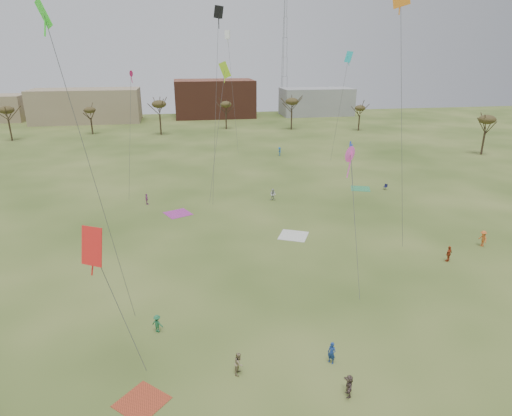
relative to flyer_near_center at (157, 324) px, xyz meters
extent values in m
plane|color=#2E4917|center=(9.86, -0.28, -0.74)|extent=(260.00, 260.00, 0.00)
imported|color=#246E41|center=(0.00, 0.00, 0.00)|extent=(1.10, 0.97, 1.47)
imported|color=navy|center=(12.11, -5.81, 0.08)|extent=(0.69, 0.71, 1.64)
imported|color=#B1411E|center=(29.40, 7.11, 0.12)|extent=(1.08, 0.86, 1.72)
imported|color=#96865F|center=(5.60, -5.71, 0.08)|extent=(0.90, 0.98, 1.64)
imported|color=brown|center=(12.15, -8.94, 0.02)|extent=(0.72, 1.47, 1.52)
imported|color=orange|center=(35.35, 9.87, 0.18)|extent=(0.69, 1.19, 1.84)
imported|color=#AE489F|center=(-2.58, 31.03, 0.06)|extent=(0.50, 0.97, 1.59)
imported|color=#BDBDBD|center=(15.59, 29.65, 0.14)|extent=(1.07, 1.00, 1.76)
imported|color=#225DA0|center=(23.16, 58.21, 0.16)|extent=(0.75, 1.20, 1.79)
cube|color=#B23F23|center=(-0.75, -7.24, -0.73)|extent=(3.79, 3.79, 0.03)
cube|color=white|center=(15.22, 16.40, -0.73)|extent=(4.28, 4.28, 0.03)
cube|color=#AD3598|center=(1.74, 26.41, -0.73)|extent=(4.14, 4.14, 0.03)
cube|color=#369659|center=(30.60, 32.84, -0.73)|extent=(3.80, 3.80, 0.03)
cube|color=#15153A|center=(34.29, 31.79, -0.32)|extent=(0.69, 0.69, 0.04)
cube|color=#15153A|center=(34.48, 31.91, -0.09)|extent=(0.39, 0.49, 0.44)
cube|color=red|center=(-2.85, -5.29, 9.23)|extent=(1.17, 1.17, 2.29)
cube|color=red|center=(-2.85, -5.29, 8.43)|extent=(0.08, 0.08, 2.06)
cylinder|color=#4C4C51|center=(-1.67, -5.37, 4.70)|extent=(2.39, 0.21, 9.08)
cube|color=#35ED29|center=(-4.83, -0.17, 21.94)|extent=(0.80, 0.80, 1.57)
cube|color=#35ED29|center=(-4.83, -0.17, 21.39)|extent=(0.08, 0.08, 1.41)
cylinder|color=#4C4C51|center=(-3.28, 0.45, 11.05)|extent=(3.15, 1.30, 21.79)
cone|color=#FF50C8|center=(16.40, 3.81, 11.88)|extent=(1.37, 0.10, 1.37)
cube|color=#FF50C8|center=(16.40, 3.81, 11.01)|extent=(0.08, 0.08, 2.24)
cylinder|color=#4C4C51|center=(16.56, 2.03, 6.02)|extent=(0.36, 3.60, 11.72)
cube|color=orange|center=(22.52, 9.96, 23.92)|extent=(0.08, 0.08, 1.94)
cylinder|color=#4C4C51|center=(23.99, 9.72, 12.42)|extent=(2.97, 0.52, 24.52)
cube|color=black|center=(8.19, 28.53, 24.48)|extent=(0.83, 0.83, 1.43)
cube|color=black|center=(8.19, 28.53, 23.65)|extent=(0.08, 0.08, 2.14)
cylinder|color=#4C4C51|center=(7.36, 27.68, 12.32)|extent=(1.72, 1.76, 24.32)
cone|color=blue|center=(22.12, 17.67, 9.62)|extent=(1.07, 0.08, 1.07)
cube|color=blue|center=(22.12, 17.67, 8.94)|extent=(0.08, 0.08, 1.75)
cylinder|color=#4C4C51|center=(22.45, 16.93, 4.89)|extent=(0.71, 1.52, 9.46)
cube|color=#AFED27|center=(8.97, 30.21, 17.64)|extent=(1.03, 1.03, 2.03)
cube|color=#AFED27|center=(8.97, 30.21, 16.93)|extent=(0.08, 0.08, 1.82)
cylinder|color=#4C4C51|center=(7.57, 29.06, 8.90)|extent=(2.86, 2.36, 17.48)
cone|color=#B0124A|center=(-3.18, 31.52, 17.21)|extent=(0.81, 0.06, 0.81)
cube|color=#B0124A|center=(-3.18, 31.52, 16.70)|extent=(0.08, 0.08, 1.32)
cylinder|color=#4C4C51|center=(-4.10, 31.25, 8.69)|extent=(1.88, 0.59, 17.05)
cube|color=teal|center=(32.66, 46.95, 19.07)|extent=(0.97, 0.97, 1.91)
cube|color=teal|center=(32.66, 46.95, 18.40)|extent=(0.08, 0.08, 1.72)
cylinder|color=#4C4C51|center=(31.84, 47.74, 9.62)|extent=(1.68, 1.64, 18.91)
cube|color=white|center=(12.90, 60.32, 23.05)|extent=(0.90, 0.90, 1.54)
cube|color=white|center=(12.90, 60.32, 22.15)|extent=(0.08, 0.08, 2.31)
cylinder|color=#4C4C51|center=(13.64, 59.24, 11.61)|extent=(1.54, 2.20, 22.89)
cylinder|color=#3A2B1E|center=(-38.14, 85.72, 1.81)|extent=(0.40, 0.40, 5.10)
ellipsoid|color=#473D1E|center=(-38.14, 85.72, 6.74)|extent=(3.57, 3.57, 1.87)
cylinder|color=#3A2B1E|center=(-20.14, 91.72, 1.42)|extent=(0.40, 0.40, 4.32)
ellipsoid|color=#473D1E|center=(-20.14, 91.72, 5.60)|extent=(3.02, 3.02, 1.58)
cylinder|color=#3A2B1E|center=(-2.14, 87.72, 1.96)|extent=(0.40, 0.40, 5.40)
ellipsoid|color=#473D1E|center=(-2.14, 87.72, 7.18)|extent=(3.78, 3.78, 1.98)
cylinder|color=#3A2B1E|center=(15.86, 93.72, 1.60)|extent=(0.40, 0.40, 4.68)
ellipsoid|color=#473D1E|center=(15.86, 93.72, 6.13)|extent=(3.28, 3.28, 1.72)
cylinder|color=#3A2B1E|center=(33.86, 89.72, 1.90)|extent=(0.40, 0.40, 5.28)
ellipsoid|color=#473D1E|center=(33.86, 89.72, 7.01)|extent=(3.70, 3.70, 1.94)
cylinder|color=#3A2B1E|center=(51.86, 84.72, 1.36)|extent=(0.40, 0.40, 4.20)
ellipsoid|color=#473D1E|center=(51.86, 84.72, 5.42)|extent=(2.94, 2.94, 1.54)
cylinder|color=#3A2B1E|center=(65.86, 51.72, 1.78)|extent=(0.40, 0.40, 5.04)
ellipsoid|color=#473D1E|center=(65.86, 51.72, 6.66)|extent=(3.53, 3.53, 1.85)
cube|color=#937F60|center=(-25.14, 114.72, 4.26)|extent=(32.00, 14.00, 10.00)
cube|color=brown|center=(14.86, 119.72, 5.26)|extent=(26.00, 16.00, 12.00)
cube|color=gray|center=(49.86, 117.72, 3.76)|extent=(24.00, 12.00, 9.00)
cylinder|color=#9EA3A8|center=(40.76, 124.72, 18.26)|extent=(0.16, 0.16, 38.00)
cylinder|color=#9EA3A8|center=(39.41, 125.50, 18.26)|extent=(0.16, 0.16, 38.00)
cylinder|color=#9EA3A8|center=(39.41, 123.94, 18.26)|extent=(0.16, 0.16, 38.00)
camera|label=1|loc=(2.53, -29.49, 19.82)|focal=30.44mm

